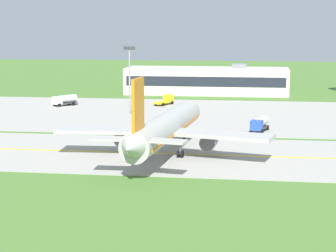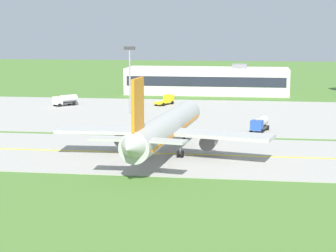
# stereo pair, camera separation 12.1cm
# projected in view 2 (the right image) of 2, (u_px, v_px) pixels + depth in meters

# --- Properties ---
(ground_plane) EXTENTS (500.00, 500.00, 0.00)m
(ground_plane) POSITION_uv_depth(u_px,v_px,m) (141.00, 154.00, 92.55)
(ground_plane) COLOR #47702D
(taxiway_strip) EXTENTS (240.00, 28.00, 0.10)m
(taxiway_strip) POSITION_uv_depth(u_px,v_px,m) (141.00, 153.00, 92.54)
(taxiway_strip) COLOR #9E9B93
(taxiway_strip) RESTS_ON ground
(apron_pad) EXTENTS (140.00, 52.00, 0.10)m
(apron_pad) POSITION_uv_depth(u_px,v_px,m) (223.00, 115.00, 132.16)
(apron_pad) COLOR #9E9B93
(apron_pad) RESTS_ON ground
(taxiway_centreline) EXTENTS (220.00, 0.60, 0.01)m
(taxiway_centreline) POSITION_uv_depth(u_px,v_px,m) (141.00, 153.00, 92.53)
(taxiway_centreline) COLOR yellow
(taxiway_centreline) RESTS_ON taxiway_strip
(airplane_lead) EXTENTS (32.39, 39.66, 12.70)m
(airplane_lead) POSITION_uv_depth(u_px,v_px,m) (165.00, 128.00, 90.81)
(airplane_lead) COLOR #ADADA8
(airplane_lead) RESTS_ON ground
(service_truck_baggage) EXTENTS (4.49, 6.68, 2.59)m
(service_truck_baggage) POSITION_uv_depth(u_px,v_px,m) (166.00, 100.00, 149.27)
(service_truck_baggage) COLOR yellow
(service_truck_baggage) RESTS_ON ground
(service_truck_catering) EXTENTS (5.51, 5.85, 2.65)m
(service_truck_catering) POSITION_uv_depth(u_px,v_px,m) (65.00, 100.00, 147.10)
(service_truck_catering) COLOR silver
(service_truck_catering) RESTS_ON ground
(service_truck_pushback) EXTENTS (3.60, 6.33, 2.65)m
(service_truck_pushback) POSITION_uv_depth(u_px,v_px,m) (260.00, 123.00, 111.34)
(service_truck_pushback) COLOR #264CA5
(service_truck_pushback) RESTS_ON ground
(terminal_building) EXTENTS (45.39, 13.25, 8.57)m
(terminal_building) POSITION_uv_depth(u_px,v_px,m) (207.00, 81.00, 173.07)
(terminal_building) COLOR beige
(terminal_building) RESTS_ON ground
(apron_light_mast) EXTENTS (2.40, 0.50, 14.70)m
(apron_light_mast) POSITION_uv_depth(u_px,v_px,m) (130.00, 72.00, 131.69)
(apron_light_mast) COLOR gray
(apron_light_mast) RESTS_ON ground
(traffic_cone_near_edge) EXTENTS (0.44, 0.44, 0.60)m
(traffic_cone_near_edge) POSITION_uv_depth(u_px,v_px,m) (159.00, 138.00, 103.78)
(traffic_cone_near_edge) COLOR orange
(traffic_cone_near_edge) RESTS_ON ground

